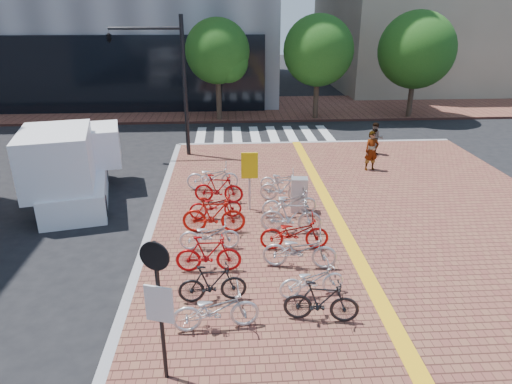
{
  "coord_description": "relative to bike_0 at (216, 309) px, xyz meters",
  "views": [
    {
      "loc": [
        -1.51,
        -10.53,
        6.59
      ],
      "look_at": [
        -0.68,
        2.49,
        1.3
      ],
      "focal_mm": 32.0,
      "sensor_mm": 36.0,
      "label": 1
    }
  ],
  "objects": [
    {
      "name": "ground",
      "position": [
        1.85,
        2.45,
        -0.64
      ],
      "size": [
        120.0,
        120.0,
        0.0
      ],
      "primitive_type": "plane",
      "color": "black",
      "rests_on": "ground"
    },
    {
      "name": "kerb_north",
      "position": [
        4.85,
        14.45,
        -0.56
      ],
      "size": [
        14.0,
        0.25,
        0.15
      ],
      "primitive_type": "cube",
      "color": "gray",
      "rests_on": "ground"
    },
    {
      "name": "far_sidewalk",
      "position": [
        1.85,
        23.45,
        -0.56
      ],
      "size": [
        70.0,
        8.0,
        0.15
      ],
      "primitive_type": "cube",
      "color": "brown",
      "rests_on": "ground"
    },
    {
      "name": "crosswalk",
      "position": [
        2.35,
        16.45,
        -0.63
      ],
      "size": [
        7.5,
        4.0,
        0.01
      ],
      "color": "silver",
      "rests_on": "ground"
    },
    {
      "name": "street_trees",
      "position": [
        6.89,
        19.91,
        3.46
      ],
      "size": [
        16.2,
        4.6,
        6.35
      ],
      "color": "#38281E",
      "rests_on": "far_sidewalk"
    },
    {
      "name": "bike_0",
      "position": [
        0.0,
        0.0,
        0.0
      ],
      "size": [
        1.92,
        0.84,
        0.98
      ],
      "primitive_type": "imported",
      "rotation": [
        0.0,
        0.0,
        1.67
      ],
      "color": "silver",
      "rests_on": "sidewalk"
    },
    {
      "name": "bike_1",
      "position": [
        -0.1,
        1.0,
        -0.01
      ],
      "size": [
        1.63,
        0.55,
        0.96
      ],
      "primitive_type": "imported",
      "rotation": [
        0.0,
        0.0,
        1.63
      ],
      "color": "black",
      "rests_on": "sidewalk"
    },
    {
      "name": "bike_2",
      "position": [
        -0.23,
        2.32,
        0.02
      ],
      "size": [
        1.72,
        0.51,
        1.03
      ],
      "primitive_type": "imported",
      "rotation": [
        0.0,
        0.0,
        1.55
      ],
      "color": "#AA0C0E",
      "rests_on": "sidewalk"
    },
    {
      "name": "bike_3",
      "position": [
        -0.25,
        3.52,
        -0.04
      ],
      "size": [
        1.72,
        0.62,
        0.9
      ],
      "primitive_type": "imported",
      "rotation": [
        0.0,
        0.0,
        1.58
      ],
      "color": "silver",
      "rests_on": "sidewalk"
    },
    {
      "name": "bike_4",
      "position": [
        -0.14,
        4.57,
        0.09
      ],
      "size": [
        1.96,
        0.67,
        1.16
      ],
      "primitive_type": "imported",
      "rotation": [
        0.0,
        0.0,
        1.51
      ],
      "color": "#B2140C",
      "rests_on": "sidewalk"
    },
    {
      "name": "bike_5",
      "position": [
        -0.11,
        5.59,
        -0.04
      ],
      "size": [
        1.77,
        0.78,
        0.9
      ],
      "primitive_type": "imported",
      "rotation": [
        0.0,
        0.0,
        1.68
      ],
      "color": "#9F0B0D",
      "rests_on": "sidewalk"
    },
    {
      "name": "bike_6",
      "position": [
        -0.02,
        6.89,
        0.03
      ],
      "size": [
        1.8,
        0.75,
        1.05
      ],
      "primitive_type": "imported",
      "rotation": [
        0.0,
        0.0,
        1.42
      ],
      "color": "#9E0B0D",
      "rests_on": "sidewalk"
    },
    {
      "name": "bike_7",
      "position": [
        -0.27,
        8.16,
        0.02
      ],
      "size": [
        1.96,
        0.69,
        1.02
      ],
      "primitive_type": "imported",
      "rotation": [
        0.0,
        0.0,
        1.56
      ],
      "color": "silver",
      "rests_on": "sidewalk"
    },
    {
      "name": "bike_8",
      "position": [
        2.3,
        0.12,
        0.01
      ],
      "size": [
        1.71,
        0.73,
        0.99
      ],
      "primitive_type": "imported",
      "rotation": [
        0.0,
        0.0,
        1.4
      ],
      "color": "black",
      "rests_on": "sidewalk"
    },
    {
      "name": "bike_9",
      "position": [
        2.26,
        1.07,
        -0.06
      ],
      "size": [
        1.7,
        0.86,
        0.85
      ],
      "primitive_type": "imported",
      "rotation": [
        0.0,
        0.0,
        1.76
      ],
      "color": "silver",
      "rests_on": "sidewalk"
    },
    {
      "name": "bike_10",
      "position": [
        2.16,
        2.38,
        0.03
      ],
      "size": [
        2.05,
        0.98,
        1.03
      ],
      "primitive_type": "imported",
      "rotation": [
        0.0,
        0.0,
        1.41
      ],
      "color": "#B9B8BD",
      "rests_on": "sidewalk"
    },
    {
      "name": "bike_11",
      "position": [
        2.17,
        3.38,
        0.02
      ],
      "size": [
        1.97,
        0.72,
        1.03
      ],
      "primitive_type": "imported",
      "rotation": [
        0.0,
        0.0,
        1.55
      ],
      "color": "#A30E0B",
      "rests_on": "sidewalk"
    },
    {
      "name": "bike_12",
      "position": [
        2.21,
        4.38,
        0.07
      ],
      "size": [
        1.92,
        0.78,
        1.12
      ],
      "primitive_type": "imported",
      "rotation": [
        0.0,
        0.0,
        1.43
      ],
      "color": "#B7B7BC",
      "rests_on": "sidewalk"
    },
    {
      "name": "bike_13",
      "position": [
        2.31,
        5.58,
        -0.0
      ],
      "size": [
        1.91,
        0.84,
        0.97
      ],
      "primitive_type": "imported",
      "rotation": [
        0.0,
        0.0,
        1.68
      ],
      "color": "#B9B9BE",
      "rests_on": "sidewalk"
    },
    {
      "name": "bike_14",
      "position": [
        2.24,
        6.87,
        0.0
      ],
      "size": [
        1.69,
        0.75,
        0.98
      ],
      "primitive_type": "imported",
      "rotation": [
        0.0,
        0.0,
        1.39
      ],
      "color": "silver",
      "rests_on": "sidewalk"
    },
    {
      "name": "bike_15",
      "position": [
        2.31,
        7.83,
        -0.07
      ],
      "size": [
        1.65,
        0.75,
        0.84
      ],
      "primitive_type": "imported",
      "rotation": [
        0.0,
        0.0,
        1.44
      ],
      "color": "silver",
      "rests_on": "sidewalk"
    },
    {
      "name": "pedestrian_a",
      "position": [
        6.37,
        9.99,
        0.35
      ],
      "size": [
        0.67,
        0.51,
        1.68
      ],
      "primitive_type": "imported",
      "rotation": [
        0.0,
        0.0,
        0.18
      ],
      "color": "gray",
      "rests_on": "sidewalk"
    },
    {
      "name": "pedestrian_b",
      "position": [
        7.22,
        12.15,
        0.26
      ],
      "size": [
        0.86,
        0.74,
        1.5
      ],
      "primitive_type": "imported",
      "rotation": [
        0.0,
        0.0,
        -0.27
      ],
      "color": "#4A4E5E",
      "rests_on": "sidewalk"
    },
    {
      "name": "utility_box",
      "position": [
        2.69,
        5.98,
        0.1
      ],
      "size": [
        0.58,
        0.45,
        1.19
      ],
      "primitive_type": "cube",
      "rotation": [
        0.0,
        0.0,
        -0.1
      ],
      "color": "silver",
      "rests_on": "sidewalk"
    },
    {
      "name": "yellow_sign",
      "position": [
        1.03,
        6.15,
        0.93
      ],
      "size": [
        0.56,
        0.13,
        2.05
      ],
      "color": "#B7B7BC",
      "rests_on": "sidewalk"
    },
    {
      "name": "notice_sign",
      "position": [
        -0.91,
        -1.38,
        1.34
      ],
      "size": [
        0.52,
        0.21,
        2.9
      ],
      "color": "black",
      "rests_on": "sidewalk"
    },
    {
      "name": "traffic_light_pole",
      "position": [
        -2.94,
        12.71,
        3.78
      ],
      "size": [
        3.32,
        1.28,
        6.18
      ],
      "color": "black",
      "rests_on": "sidewalk"
    },
    {
      "name": "box_truck",
      "position": [
        -5.17,
        7.65,
        0.7
      ],
      "size": [
        3.14,
        5.24,
        2.84
      ],
      "color": "white",
      "rests_on": "ground"
    }
  ]
}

